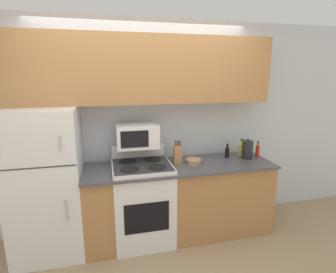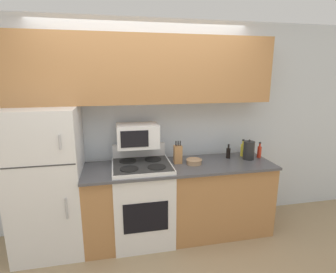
{
  "view_description": "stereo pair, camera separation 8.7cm",
  "coord_description": "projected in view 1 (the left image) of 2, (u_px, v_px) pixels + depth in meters",
  "views": [
    {
      "loc": [
        -0.45,
        -2.48,
        1.92
      ],
      "look_at": [
        0.21,
        0.28,
        1.24
      ],
      "focal_mm": 28.0,
      "sensor_mm": 36.0,
      "label": 1
    },
    {
      "loc": [
        -0.37,
        -2.5,
        1.92
      ],
      "look_at": [
        0.21,
        0.28,
        1.24
      ],
      "focal_mm": 28.0,
      "sensor_mm": 36.0,
      "label": 2
    }
  ],
  "objects": [
    {
      "name": "bowl",
      "position": [
        194.0,
        161.0,
        3.07
      ],
      "size": [
        0.19,
        0.19,
        0.06
      ],
      "color": "tan",
      "rests_on": "lower_cabinets"
    },
    {
      "name": "bottle_soy_sauce",
      "position": [
        227.0,
        152.0,
        3.29
      ],
      "size": [
        0.05,
        0.05,
        0.18
      ],
      "color": "black",
      "rests_on": "lower_cabinets"
    },
    {
      "name": "knife_block",
      "position": [
        178.0,
        154.0,
        3.07
      ],
      "size": [
        0.09,
        0.08,
        0.27
      ],
      "color": "#B27A47",
      "rests_on": "lower_cabinets"
    },
    {
      "name": "bottle_hot_sauce",
      "position": [
        258.0,
        151.0,
        3.33
      ],
      "size": [
        0.05,
        0.05,
        0.2
      ],
      "color": "red",
      "rests_on": "lower_cabinets"
    },
    {
      "name": "stove",
      "position": [
        143.0,
        201.0,
        3.04
      ],
      "size": [
        0.66,
        0.64,
        1.1
      ],
      "color": "white",
      "rests_on": "ground_plane"
    },
    {
      "name": "microwave",
      "position": [
        137.0,
        136.0,
        2.99
      ],
      "size": [
        0.47,
        0.32,
        0.26
      ],
      "color": "white",
      "rests_on": "stove"
    },
    {
      "name": "upper_cabinets",
      "position": [
        145.0,
        70.0,
        2.91
      ],
      "size": [
        2.92,
        0.33,
        0.74
      ],
      "color": "#B27A47",
      "rests_on": "refrigerator"
    },
    {
      "name": "ground_plane",
      "position": [
        155.0,
        253.0,
        2.89
      ],
      "size": [
        12.0,
        12.0,
        0.0
      ],
      "primitive_type": "plane",
      "color": "tan"
    },
    {
      "name": "lower_cabinets",
      "position": [
        179.0,
        199.0,
        3.16
      ],
      "size": [
        2.2,
        0.66,
        0.89
      ],
      "color": "#B27A47",
      "rests_on": "ground_plane"
    },
    {
      "name": "kettle",
      "position": [
        247.0,
        150.0,
        3.25
      ],
      "size": [
        0.13,
        0.13,
        0.25
      ],
      "color": "black",
      "rests_on": "lower_cabinets"
    },
    {
      "name": "wall_back",
      "position": [
        144.0,
        128.0,
        3.25
      ],
      "size": [
        8.0,
        0.05,
        2.55
      ],
      "color": "silver",
      "rests_on": "ground_plane"
    },
    {
      "name": "refrigerator",
      "position": [
        47.0,
        183.0,
        2.77
      ],
      "size": [
        0.72,
        0.68,
        1.6
      ],
      "color": "white",
      "rests_on": "ground_plane"
    },
    {
      "name": "bottle_cooking_spray",
      "position": [
        241.0,
        149.0,
        3.38
      ],
      "size": [
        0.06,
        0.06,
        0.22
      ],
      "color": "gold",
      "rests_on": "lower_cabinets"
    }
  ]
}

